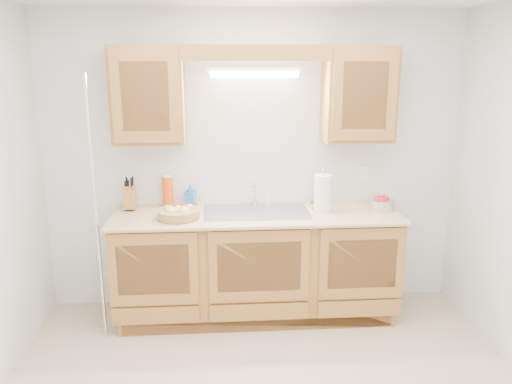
{
  "coord_description": "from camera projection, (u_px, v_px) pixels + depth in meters",
  "views": [
    {
      "loc": [
        -0.28,
        -2.65,
        2.05
      ],
      "look_at": [
        -0.03,
        0.85,
        1.16
      ],
      "focal_mm": 35.0,
      "sensor_mm": 36.0,
      "label": 1
    }
  ],
  "objects": [
    {
      "name": "sponge",
      "position": [
        317.0,
        202.0,
        4.29
      ],
      "size": [
        0.12,
        0.09,
        0.02
      ],
      "rotation": [
        0.0,
        0.0,
        -0.26
      ],
      "color": "#CC333F",
      "rests_on": "countertop"
    },
    {
      "name": "countertop",
      "position": [
        256.0,
        215.0,
        4.01
      ],
      "size": [
        2.3,
        0.63,
        0.04
      ],
      "primitive_type": "cube",
      "color": "tan",
      "rests_on": "base_cabinets"
    },
    {
      "name": "apple_bowl",
      "position": [
        381.0,
        203.0,
        4.1
      ],
      "size": [
        0.26,
        0.26,
        0.12
      ],
      "rotation": [
        0.0,
        0.0,
        -0.2
      ],
      "color": "silver",
      "rests_on": "countertop"
    },
    {
      "name": "upper_cabinet_right",
      "position": [
        359.0,
        94.0,
        3.98
      ],
      "size": [
        0.55,
        0.33,
        0.75
      ],
      "primitive_type": "cube",
      "color": "#A86E31",
      "rests_on": "room"
    },
    {
      "name": "sink",
      "position": [
        256.0,
        220.0,
        4.05
      ],
      "size": [
        0.84,
        0.46,
        0.36
      ],
      "color": "#9E9EA3",
      "rests_on": "countertop"
    },
    {
      "name": "upper_cabinet_left",
      "position": [
        148.0,
        95.0,
        3.87
      ],
      "size": [
        0.55,
        0.33,
        0.75
      ],
      "primitive_type": "cube",
      "color": "#A86E31",
      "rests_on": "room"
    },
    {
      "name": "outlet_plate",
      "position": [
        363.0,
        173.0,
        4.31
      ],
      "size": [
        0.08,
        0.01,
        0.12
      ],
      "primitive_type": "cube",
      "color": "white",
      "rests_on": "room"
    },
    {
      "name": "valance",
      "position": [
        256.0,
        53.0,
        3.71
      ],
      "size": [
        2.2,
        0.05,
        0.12
      ],
      "primitive_type": "cube",
      "color": "#A86E31",
      "rests_on": "room"
    },
    {
      "name": "base_cabinets",
      "position": [
        256.0,
        265.0,
        4.14
      ],
      "size": [
        2.2,
        0.6,
        0.86
      ],
      "primitive_type": "cube",
      "color": "#A86E31",
      "rests_on": "ground"
    },
    {
      "name": "fluorescent_fixture",
      "position": [
        254.0,
        72.0,
        3.96
      ],
      "size": [
        0.76,
        0.08,
        0.08
      ],
      "color": "white",
      "rests_on": "room"
    },
    {
      "name": "knife_block",
      "position": [
        130.0,
        197.0,
        4.08
      ],
      "size": [
        0.11,
        0.16,
        0.28
      ],
      "rotation": [
        0.0,
        0.0,
        0.09
      ],
      "color": "#A86E31",
      "rests_on": "countertop"
    },
    {
      "name": "paper_towel",
      "position": [
        322.0,
        193.0,
        4.04
      ],
      "size": [
        0.18,
        0.18,
        0.35
      ],
      "rotation": [
        0.0,
        0.0,
        -0.36
      ],
      "color": "silver",
      "rests_on": "countertop"
    },
    {
      "name": "orange_canister",
      "position": [
        168.0,
        191.0,
        4.17
      ],
      "size": [
        0.1,
        0.1,
        0.26
      ],
      "rotation": [
        0.0,
        0.0,
        -0.11
      ],
      "color": "#EE470D",
      "rests_on": "countertop"
    },
    {
      "name": "room",
      "position": [
        272.0,
        214.0,
        2.78
      ],
      "size": [
        3.52,
        3.5,
        2.5
      ],
      "color": "tan",
      "rests_on": "ground"
    },
    {
      "name": "fruit_basket",
      "position": [
        179.0,
        212.0,
        3.86
      ],
      "size": [
        0.42,
        0.42,
        0.1
      ],
      "rotation": [
        0.0,
        0.0,
        -0.36
      ],
      "color": "#B38948",
      "rests_on": "countertop"
    },
    {
      "name": "wire_shelf_pole",
      "position": [
        96.0,
        213.0,
        3.66
      ],
      "size": [
        0.03,
        0.03,
        2.0
      ],
      "primitive_type": "cylinder",
      "color": "silver",
      "rests_on": "ground"
    },
    {
      "name": "soap_bottle",
      "position": [
        190.0,
        195.0,
        4.19
      ],
      "size": [
        0.1,
        0.1,
        0.18
      ],
      "primitive_type": "imported",
      "rotation": [
        0.0,
        0.0,
        -0.26
      ],
      "color": "#236BB2",
      "rests_on": "countertop"
    }
  ]
}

